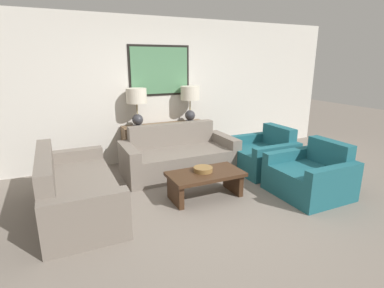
{
  "coord_description": "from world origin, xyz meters",
  "views": [
    {
      "loc": [
        -1.89,
        -3.14,
        1.88
      ],
      "look_at": [
        -0.01,
        0.85,
        0.65
      ],
      "focal_mm": 28.0,
      "sensor_mm": 36.0,
      "label": 1
    }
  ],
  "objects": [
    {
      "name": "coffee_table",
      "position": [
        -0.05,
        0.33,
        0.27
      ],
      "size": [
        1.05,
        0.56,
        0.37
      ],
      "color": "#3D2616",
      "rests_on": "ground_plane"
    },
    {
      "name": "ground_plane",
      "position": [
        0.0,
        0.0,
        0.0
      ],
      "size": [
        20.0,
        20.0,
        0.0
      ],
      "primitive_type": "plane",
      "color": "slate"
    },
    {
      "name": "back_wall",
      "position": [
        0.0,
        2.35,
        1.33
      ],
      "size": [
        7.81,
        0.12,
        2.65
      ],
      "color": "beige",
      "rests_on": "ground_plane"
    },
    {
      "name": "decorative_bowl",
      "position": [
        -0.06,
        0.38,
        0.4
      ],
      "size": [
        0.27,
        0.27,
        0.06
      ],
      "color": "olive",
      "rests_on": "coffee_table"
    },
    {
      "name": "console_table",
      "position": [
        0.0,
        2.08,
        0.37
      ],
      "size": [
        1.6,
        0.38,
        0.73
      ],
      "color": "brown",
      "rests_on": "ground_plane"
    },
    {
      "name": "couch_by_back_wall",
      "position": [
        0.0,
        1.42,
        0.28
      ],
      "size": [
        1.93,
        0.89,
        0.81
      ],
      "color": "slate",
      "rests_on": "ground_plane"
    },
    {
      "name": "armchair_near_camera",
      "position": [
        1.38,
        -0.22,
        0.26
      ],
      "size": [
        0.92,
        0.97,
        0.76
      ],
      "color": "#1E5B66",
      "rests_on": "ground_plane"
    },
    {
      "name": "table_lamp_right",
      "position": [
        0.52,
        2.08,
        1.19
      ],
      "size": [
        0.36,
        0.36,
        0.68
      ],
      "color": "#333338",
      "rests_on": "console_table"
    },
    {
      "name": "couch_by_side",
      "position": [
        -1.74,
        0.68,
        0.28
      ],
      "size": [
        0.89,
        1.93,
        0.81
      ],
      "color": "slate",
      "rests_on": "ground_plane"
    },
    {
      "name": "armchair_near_back_wall",
      "position": [
        1.38,
        0.88,
        0.26
      ],
      "size": [
        0.92,
        0.97,
        0.76
      ],
      "color": "#1E5B66",
      "rests_on": "ground_plane"
    },
    {
      "name": "table_lamp_left",
      "position": [
        -0.52,
        2.08,
        1.19
      ],
      "size": [
        0.36,
        0.36,
        0.68
      ],
      "color": "#333338",
      "rests_on": "console_table"
    }
  ]
}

